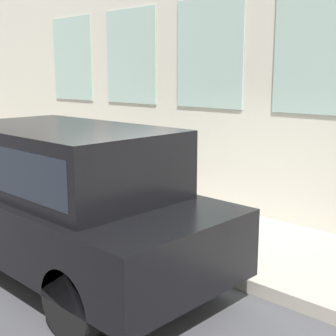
{
  "coord_description": "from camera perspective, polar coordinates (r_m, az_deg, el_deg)",
  "views": [
    {
      "loc": [
        -4.61,
        -4.57,
        2.69
      ],
      "look_at": [
        0.74,
        0.58,
        1.2
      ],
      "focal_mm": 50.0,
      "sensor_mm": 36.0,
      "label": 1
    }
  ],
  "objects": [
    {
      "name": "parked_truck_black_near",
      "position": [
        6.44,
        -12.97,
        -2.73
      ],
      "size": [
        2.03,
        5.07,
        2.03
      ],
      "color": "black",
      "rests_on": "ground_plane"
    },
    {
      "name": "person",
      "position": [
        7.89,
        -1.21,
        -1.21
      ],
      "size": [
        0.32,
        0.21,
        1.33
      ],
      "rotation": [
        0.0,
        0.0,
        -0.56
      ],
      "color": "#998466",
      "rests_on": "sidewalk"
    },
    {
      "name": "sidewalk",
      "position": [
        7.83,
        5.45,
        -8.13
      ],
      "size": [
        2.39,
        60.0,
        0.17
      ],
      "color": "#A8A093",
      "rests_on": "ground_plane"
    },
    {
      "name": "fire_hydrant",
      "position": [
        7.46,
        1.28,
        -4.99
      ],
      "size": [
        0.31,
        0.43,
        0.82
      ],
      "color": "#2D7260",
      "rests_on": "sidewalk"
    },
    {
      "name": "ground_plane",
      "position": [
        7.02,
        -0.78,
        -11.18
      ],
      "size": [
        80.0,
        80.0,
        0.0
      ],
      "primitive_type": "plane",
      "color": "#47474C"
    }
  ]
}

